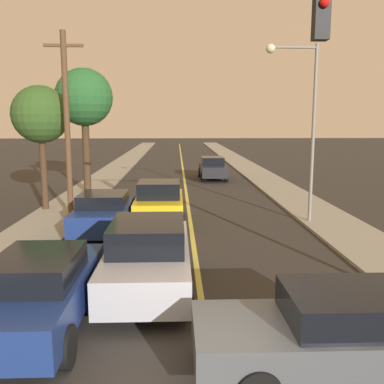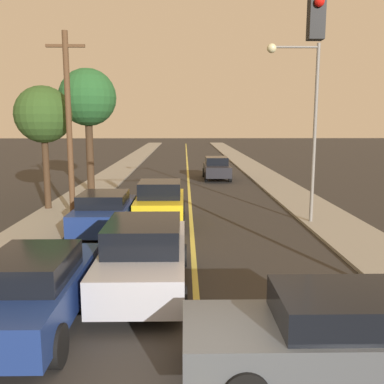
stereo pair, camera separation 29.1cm
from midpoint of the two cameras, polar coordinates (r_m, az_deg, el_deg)
road_surface at (r=41.85m, az=-0.44°, el=3.74°), size 9.06×80.00×0.01m
sidewalk_left at (r=42.19m, az=-8.33°, el=3.76°), size 2.50×80.00×0.12m
sidewalk_right at (r=42.30m, az=7.43°, el=3.80°), size 2.50×80.00×0.12m
car_near_lane_front at (r=10.78m, az=-5.55°, el=-8.31°), size 2.10×5.06×1.77m
car_near_lane_second at (r=17.46m, az=-3.79°, el=-1.40°), size 2.01×3.92×1.77m
car_outer_lane_front at (r=9.25m, az=-19.30°, el=-12.09°), size 1.84×4.55×1.62m
car_outer_lane_second at (r=16.31m, az=-11.05°, el=-2.64°), size 2.02×4.30×1.55m
car_far_oncoming at (r=30.80m, az=3.57°, el=3.21°), size 1.89×4.42×1.61m
car_crossing_right at (r=7.66m, az=19.28°, el=-17.38°), size 4.75×1.95×1.48m
streetlamp_right at (r=17.62m, az=15.09°, el=10.67°), size 2.06×0.36×6.98m
utility_pole_left at (r=18.87m, az=-15.68°, el=8.97°), size 1.60×0.24×7.67m
tree_left_near at (r=25.34m, az=-13.41°, el=12.03°), size 3.22×3.22×6.98m
tree_left_far at (r=20.76m, az=-18.83°, el=9.64°), size 2.58×2.58×5.63m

